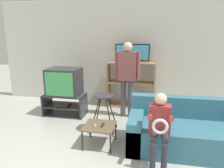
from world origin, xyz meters
TOP-DOWN VIEW (x-y plane):
  - wall_back at (0.00, 3.68)m, footprint 6.40×0.06m
  - tv_stand at (-1.10, 2.57)m, footprint 0.91×0.49m
  - television_main at (-1.09, 2.59)m, footprint 0.70×0.57m
  - media_shelf at (0.29, 3.42)m, footprint 1.15×0.37m
  - television_flat at (0.31, 3.42)m, footprint 0.82×0.20m
  - folding_stool at (-0.05, 1.92)m, footprint 0.46×0.43m
  - snack_table at (0.00, 1.40)m, footprint 0.50×0.50m
  - remote_control_black at (0.05, 1.40)m, footprint 0.04×0.15m
  - remote_control_white at (-0.06, 1.34)m, footprint 0.07×0.15m
  - couch at (1.40, 1.56)m, footprint 1.85×0.88m
  - person_standing_adult at (0.28, 2.74)m, footprint 0.53×0.20m
  - person_seated_child at (0.94, 1.05)m, footprint 0.33×0.43m

SIDE VIEW (x-z plane):
  - tv_stand at x=-1.10m, z-range 0.00..0.47m
  - couch at x=1.40m, z-range -0.12..0.66m
  - snack_table at x=0.00m, z-range 0.14..0.49m
  - remote_control_black at x=0.05m, z-range 0.35..0.37m
  - remote_control_white at x=-0.06m, z-range 0.35..0.37m
  - media_shelf at x=0.29m, z-range 0.01..1.12m
  - folding_stool at x=-0.05m, z-range 0.23..0.94m
  - person_seated_child at x=0.94m, z-range 0.09..1.11m
  - television_main at x=-1.09m, z-range 0.47..1.05m
  - person_standing_adult at x=0.28m, z-range 0.17..1.80m
  - wall_back at x=0.00m, z-range 0.00..2.60m
  - television_flat at x=0.31m, z-range 1.10..1.53m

